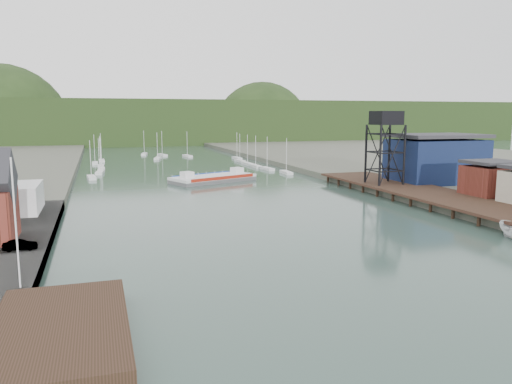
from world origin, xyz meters
TOP-DOWN VIEW (x-y plane):
  - ground at (0.00, 0.00)m, footprint 600.00×600.00m
  - east_land at (92.00, 80.00)m, footprint 120.00×400.00m
  - west_stage at (-29.00, 0.00)m, footprint 10.00×18.00m
  - east_pier at (37.00, 45.00)m, footprint 14.00×70.00m
  - flagpole at (-33.00, 10.00)m, footprint 0.16×0.16m
  - lift_tower at (35.00, 58.00)m, footprint 6.50×6.50m
  - blue_shed at (50.00, 60.00)m, footprint 20.50×14.50m
  - marina_sailboats at (0.08, 138.46)m, footprint 57.71×92.65m
  - distant_hills at (-3.98, 301.35)m, footprint 500.00×120.00m
  - chain_ferry at (2.90, 88.32)m, footprint 23.95×16.88m
  - car_west_b at (-34.82, 24.00)m, footprint 3.86×1.56m

SIDE VIEW (x-z plane):
  - ground at x=0.00m, z-range 0.00..0.00m
  - east_land at x=92.00m, z-range -1.60..1.60m
  - marina_sailboats at x=0.08m, z-range -0.10..0.80m
  - west_stage at x=-29.00m, z-range 0.00..1.80m
  - chain_ferry at x=2.90m, z-range -0.68..2.52m
  - east_pier at x=37.00m, z-range 0.67..3.12m
  - car_west_b at x=-34.82m, z-range 1.60..2.85m
  - blue_shed at x=50.00m, z-range 1.41..12.71m
  - flagpole at x=-33.00m, z-range 1.60..13.60m
  - distant_hills at x=-3.98m, z-range -29.62..50.38m
  - lift_tower at x=35.00m, z-range 7.65..23.65m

